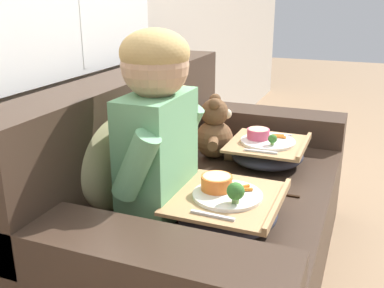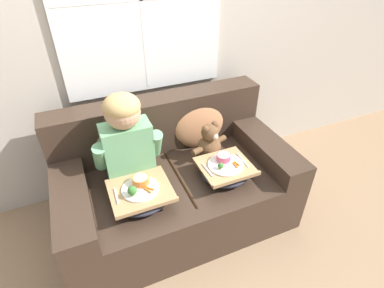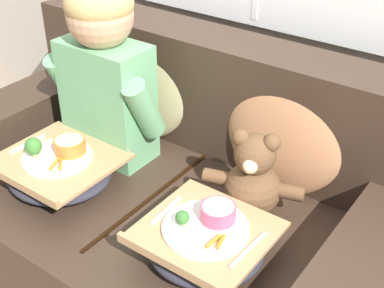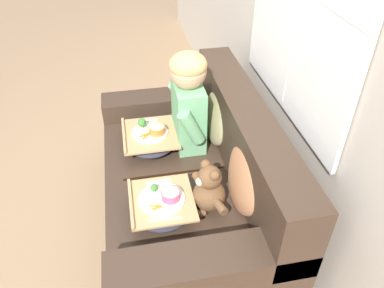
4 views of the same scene
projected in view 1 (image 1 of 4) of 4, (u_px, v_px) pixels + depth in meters
ground_plane at (208, 275)px, 2.02m from camera, size 14.00×14.00×0.00m
couch at (195, 209)px, 1.94m from camera, size 1.66×0.97×0.89m
throw_pillow_behind_child at (107, 151)px, 1.64m from camera, size 0.43×0.21×0.45m
throw_pillow_behind_teddy at (175, 112)px, 2.18m from camera, size 0.44×0.21×0.46m
child_figure at (157, 117)px, 1.52m from camera, size 0.46×0.23×0.65m
teddy_bear at (215, 132)px, 2.13m from camera, size 0.32×0.24×0.30m
lap_tray_child at (227, 208)px, 1.53m from camera, size 0.39×0.36×0.19m
lap_tray_teddy at (267, 152)px, 2.06m from camera, size 0.36×0.34×0.17m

